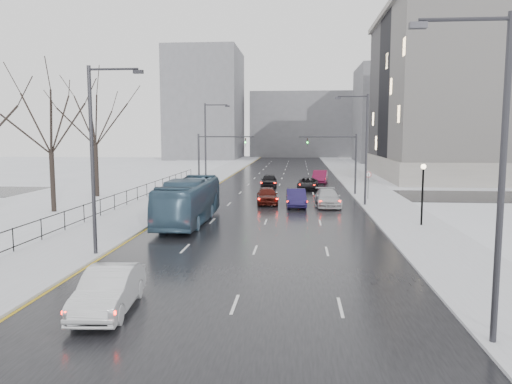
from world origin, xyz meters
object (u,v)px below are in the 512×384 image
(streetlight_r_mid, at_px, (364,144))
(streetlight_l_near, at_px, (96,151))
(sedan_left_near, at_px, (109,290))
(sedan_right_cross, at_px, (308,184))
(sedan_right_distant, at_px, (320,177))
(streetlight_l_far, at_px, (207,142))
(mast_signal_right, at_px, (346,157))
(bus, at_px, (189,201))
(sedan_center_far, at_px, (269,181))
(sedan_center_near, at_px, (267,195))
(streetlight_r_near, at_px, (495,164))
(tree_park_d, at_px, (54,213))
(lamppost_r_mid, at_px, (423,186))
(sedan_right_far, at_px, (328,198))
(no_uturn_sign, at_px, (368,177))
(sedan_right_near, at_px, (296,198))
(tree_park_e, at_px, (98,197))

(streetlight_r_mid, height_order, streetlight_l_near, same)
(sedan_left_near, bearing_deg, sedan_right_cross, 74.14)
(sedan_right_distant, bearing_deg, streetlight_l_far, -141.12)
(mast_signal_right, xyz_separation_m, bus, (-12.91, -17.76, -2.46))
(sedan_center_far, xyz_separation_m, sedan_right_distant, (6.43, 5.51, 0.05))
(streetlight_r_mid, distance_m, sedan_center_far, 18.43)
(sedan_center_near, xyz_separation_m, sedan_center_far, (-0.71, 14.61, -0.00))
(streetlight_r_near, bearing_deg, tree_park_d, 137.25)
(lamppost_r_mid, distance_m, sedan_right_cross, 24.05)
(streetlight_r_near, distance_m, sedan_right_distant, 50.94)
(streetlight_l_near, xyz_separation_m, mast_signal_right, (15.49, 28.00, -1.51))
(streetlight_l_near, height_order, bus, streetlight_l_near)
(tree_park_d, height_order, sedan_left_near, tree_park_d)
(streetlight_l_near, bearing_deg, sedan_right_far, 55.77)
(streetlight_l_far, bearing_deg, sedan_right_distant, 32.81)
(mast_signal_right, distance_m, sedan_left_near, 38.13)
(streetlight_r_near, height_order, mast_signal_right, streetlight_r_near)
(no_uturn_sign, relative_size, sedan_right_near, 0.56)
(bus, bearing_deg, sedan_center_far, 80.03)
(sedan_right_distant, bearing_deg, sedan_center_far, -133.34)
(tree_park_d, bearing_deg, lamppost_r_mid, -7.91)
(tree_park_d, xyz_separation_m, sedan_center_near, (17.30, 6.51, 0.84))
(mast_signal_right, distance_m, sedan_right_far, 9.52)
(sedan_right_near, xyz_separation_m, sedan_right_far, (2.82, 0.43, -0.03))
(sedan_right_near, relative_size, sedan_center_far, 1.03)
(no_uturn_sign, bearing_deg, streetlight_r_near, -91.74)
(tree_park_e, bearing_deg, streetlight_l_near, -67.31)
(no_uturn_sign, distance_m, sedan_center_far, 15.30)
(tree_park_d, relative_size, sedan_center_far, 2.67)
(tree_park_d, height_order, sedan_right_cross, tree_park_d)
(bus, bearing_deg, streetlight_l_near, -104.17)
(lamppost_r_mid, bearing_deg, streetlight_r_near, -98.06)
(streetlight_r_mid, height_order, sedan_right_distant, streetlight_r_mid)
(mast_signal_right, height_order, sedan_center_near, mast_signal_right)
(tree_park_d, relative_size, streetlight_l_near, 1.25)
(no_uturn_sign, bearing_deg, streetlight_r_mid, -104.48)
(tree_park_e, xyz_separation_m, bus, (12.62, -13.76, 1.65))
(sedan_right_distant, bearing_deg, streetlight_l_near, -102.16)
(streetlight_l_near, relative_size, bus, 0.87)
(mast_signal_right, xyz_separation_m, sedan_right_distant, (-2.11, 12.63, -3.22))
(tree_park_d, relative_size, tree_park_e, 0.93)
(streetlight_r_near, distance_m, sedan_right_near, 29.94)
(streetlight_r_mid, bearing_deg, sedan_center_near, 176.63)
(tree_park_e, xyz_separation_m, no_uturn_sign, (27.40, 0.00, 2.30))
(streetlight_l_far, distance_m, sedan_center_far, 9.00)
(sedan_left_near, bearing_deg, tree_park_e, 108.30)
(streetlight_l_far, height_order, sedan_right_distant, streetlight_l_far)
(lamppost_r_mid, bearing_deg, streetlight_r_mid, 105.82)
(streetlight_l_far, height_order, sedan_center_near, streetlight_l_far)
(sedan_right_cross, bearing_deg, streetlight_l_near, -105.92)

